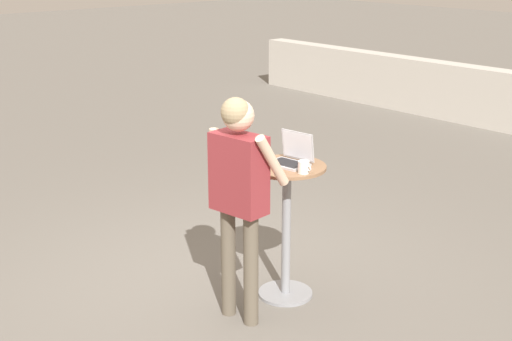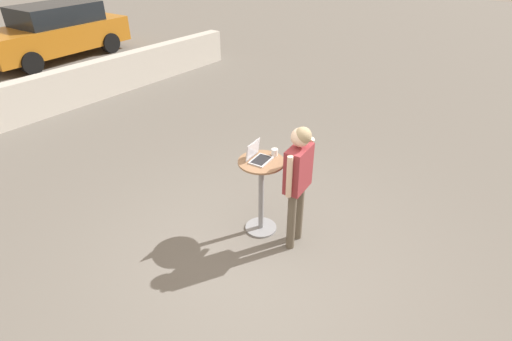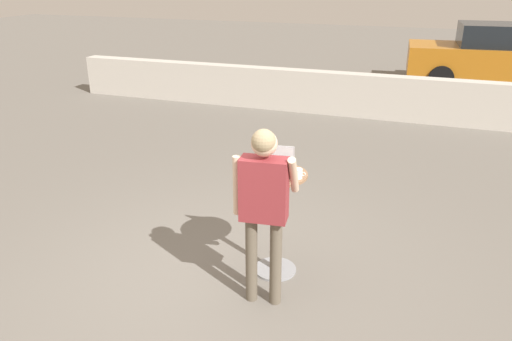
{
  "view_description": "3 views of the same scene",
  "coord_description": "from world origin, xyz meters",
  "px_view_note": "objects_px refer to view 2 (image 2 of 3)",
  "views": [
    {
      "loc": [
        4.24,
        -3.28,
        2.69
      ],
      "look_at": [
        0.37,
        0.13,
        1.06
      ],
      "focal_mm": 50.0,
      "sensor_mm": 36.0,
      "label": 1
    },
    {
      "loc": [
        -2.98,
        -2.31,
        3.62
      ],
      "look_at": [
        0.36,
        0.3,
        1.03
      ],
      "focal_mm": 28.0,
      "sensor_mm": 36.0,
      "label": 2
    },
    {
      "loc": [
        1.81,
        -3.91,
        2.91
      ],
      "look_at": [
        0.35,
        0.17,
        1.16
      ],
      "focal_mm": 35.0,
      "sensor_mm": 36.0,
      "label": 3
    }
  ],
  "objects_px": {
    "coffee_mug": "(275,152)",
    "laptop": "(258,156)",
    "parked_car_near_street": "(55,32)",
    "standing_person": "(298,173)",
    "cafe_table": "(261,189)"
  },
  "relations": [
    {
      "from": "cafe_table",
      "to": "parked_car_near_street",
      "type": "xyz_separation_m",
      "value": [
        2.85,
        10.32,
        0.16
      ]
    },
    {
      "from": "laptop",
      "to": "coffee_mug",
      "type": "distance_m",
      "value": 0.25
    },
    {
      "from": "laptop",
      "to": "parked_car_near_street",
      "type": "bearing_deg",
      "value": 74.46
    },
    {
      "from": "cafe_table",
      "to": "standing_person",
      "type": "relative_size",
      "value": 0.64
    },
    {
      "from": "laptop",
      "to": "standing_person",
      "type": "relative_size",
      "value": 0.19
    },
    {
      "from": "standing_person",
      "to": "laptop",
      "type": "bearing_deg",
      "value": 95.28
    },
    {
      "from": "cafe_table",
      "to": "standing_person",
      "type": "height_order",
      "value": "standing_person"
    },
    {
      "from": "laptop",
      "to": "parked_car_near_street",
      "type": "relative_size",
      "value": 0.07
    },
    {
      "from": "laptop",
      "to": "coffee_mug",
      "type": "bearing_deg",
      "value": -23.1
    },
    {
      "from": "cafe_table",
      "to": "standing_person",
      "type": "xyz_separation_m",
      "value": [
        0.05,
        -0.52,
        0.42
      ]
    },
    {
      "from": "cafe_table",
      "to": "parked_car_near_street",
      "type": "distance_m",
      "value": 10.7
    },
    {
      "from": "coffee_mug",
      "to": "laptop",
      "type": "bearing_deg",
      "value": 156.9
    },
    {
      "from": "cafe_table",
      "to": "coffee_mug",
      "type": "relative_size",
      "value": 9.15
    },
    {
      "from": "parked_car_near_street",
      "to": "laptop",
      "type": "bearing_deg",
      "value": -105.54
    },
    {
      "from": "laptop",
      "to": "coffee_mug",
      "type": "xyz_separation_m",
      "value": [
        0.23,
        -0.1,
        -0.01
      ]
    }
  ]
}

